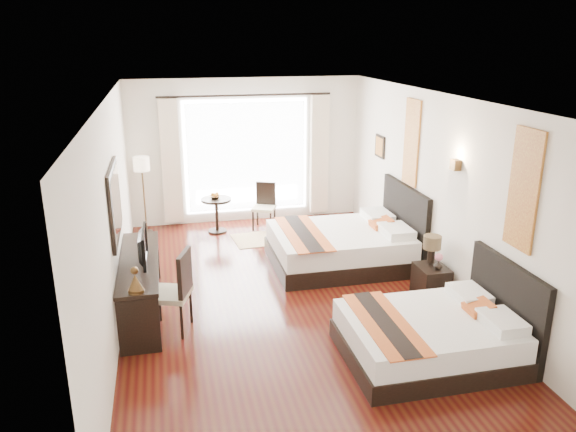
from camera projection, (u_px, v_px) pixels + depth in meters
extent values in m
cube|color=#3B0D0A|center=(289.00, 301.00, 7.89)|extent=(4.50, 7.50, 0.01)
cube|color=white|center=(289.00, 99.00, 7.03)|extent=(4.50, 7.50, 0.02)
cube|color=silver|center=(443.00, 195.00, 7.93)|extent=(0.01, 7.50, 2.80)
cube|color=silver|center=(113.00, 217.00, 6.98)|extent=(0.01, 7.50, 2.80)
cube|color=silver|center=(246.00, 151.00, 10.93)|extent=(4.50, 0.01, 2.80)
cube|color=silver|center=(405.00, 355.00, 3.98)|extent=(4.50, 0.01, 2.80)
cube|color=white|center=(246.00, 156.00, 10.95)|extent=(2.40, 0.02, 2.20)
cube|color=white|center=(247.00, 157.00, 10.89)|extent=(2.30, 0.02, 2.10)
cube|color=#C5B599|center=(171.00, 162.00, 10.55)|extent=(0.35, 0.14, 2.35)
cube|color=#C5B599|center=(319.00, 155.00, 11.16)|extent=(0.35, 0.14, 2.35)
cube|color=maroon|center=(524.00, 190.00, 6.11)|extent=(0.03, 0.50, 1.35)
cube|color=maroon|center=(411.00, 143.00, 8.79)|extent=(0.03, 0.50, 1.35)
cube|color=#473219|center=(456.00, 165.00, 7.43)|extent=(0.10, 0.14, 0.14)
cube|color=black|center=(115.00, 203.00, 7.05)|extent=(0.04, 1.25, 0.95)
cube|color=white|center=(117.00, 203.00, 7.06)|extent=(0.01, 1.12, 0.82)
cube|color=black|center=(426.00, 349.00, 6.47)|extent=(1.88, 1.46, 0.23)
cube|color=white|center=(427.00, 329.00, 6.39)|extent=(1.82, 1.42, 0.27)
cube|color=black|center=(506.00, 306.00, 6.54)|extent=(0.08, 1.46, 1.10)
cube|color=#AC581B|center=(385.00, 323.00, 6.23)|extent=(0.50, 1.52, 0.02)
cube|color=black|center=(339.00, 256.00, 9.11)|extent=(2.14, 1.67, 0.26)
cube|color=white|center=(339.00, 240.00, 9.02)|extent=(2.08, 1.63, 0.31)
cube|color=black|center=(404.00, 223.00, 9.19)|extent=(0.08, 1.67, 1.26)
cube|color=#AC581B|center=(303.00, 233.00, 8.84)|extent=(0.58, 1.73, 0.02)
cube|color=black|center=(431.00, 282.00, 7.90)|extent=(0.40, 0.50, 0.48)
cylinder|color=black|center=(431.00, 255.00, 7.89)|extent=(0.10, 0.10, 0.21)
cylinder|color=#382B1B|center=(432.00, 242.00, 7.83)|extent=(0.25, 0.25, 0.19)
imported|color=black|center=(438.00, 264.00, 7.72)|extent=(0.13, 0.13, 0.13)
cube|color=black|center=(141.00, 286.00, 7.46)|extent=(0.50, 2.20, 0.76)
imported|color=black|center=(139.00, 246.00, 7.21)|extent=(0.11, 0.74, 0.43)
cube|color=#BCB590|center=(169.00, 294.00, 6.97)|extent=(0.63, 0.63, 0.07)
cube|color=black|center=(185.00, 273.00, 6.85)|extent=(0.20, 0.45, 0.55)
cylinder|color=black|center=(147.00, 232.00, 10.61)|extent=(0.22, 0.22, 0.03)
cylinder|color=#473219|center=(144.00, 200.00, 10.42)|extent=(0.03, 0.03, 1.23)
cylinder|color=beige|center=(141.00, 164.00, 10.20)|extent=(0.29, 0.29, 0.26)
cylinder|color=black|center=(217.00, 215.00, 10.54)|extent=(0.57, 0.57, 0.66)
imported|color=#482C1A|center=(215.00, 197.00, 10.43)|extent=(0.22, 0.22, 0.05)
cube|color=#BCB590|center=(264.00, 208.00, 10.71)|extent=(0.54, 0.54, 0.05)
cube|color=black|center=(266.00, 193.00, 10.80)|extent=(0.36, 0.20, 0.45)
cube|color=tan|center=(266.00, 238.00, 10.28)|extent=(1.23, 0.89, 0.01)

